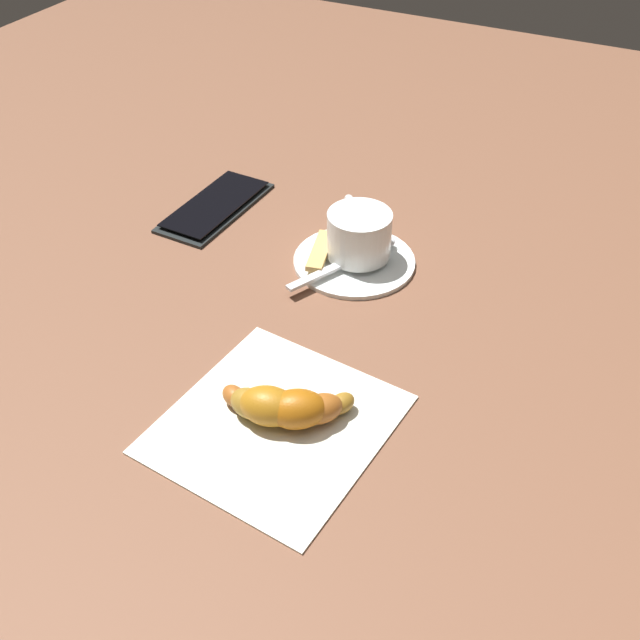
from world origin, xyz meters
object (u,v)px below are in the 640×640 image
at_px(espresso_cup, 359,233).
at_px(cell_phone, 215,206).
at_px(saucer, 354,259).
at_px(napkin, 276,423).
at_px(croissant, 285,407).
at_px(teaspoon, 360,255).
at_px(sugar_packet, 320,251).

distance_m(espresso_cup, cell_phone, 0.19).
xyz_separation_m(saucer, cell_phone, (-0.03, -0.19, -0.00)).
distance_m(napkin, croissant, 0.02).
bearing_deg(saucer, napkin, 9.14).
relative_size(saucer, croissant, 1.15).
bearing_deg(croissant, teaspoon, -170.80).
xyz_separation_m(teaspoon, cell_phone, (-0.03, -0.19, -0.01)).
bearing_deg(teaspoon, espresso_cup, -139.33).
height_order(saucer, teaspoon, teaspoon).
height_order(napkin, croissant, croissant).
bearing_deg(saucer, croissant, 10.76).
bearing_deg(croissant, cell_phone, -137.60).
relative_size(saucer, napkin, 0.71).
height_order(saucer, sugar_packet, sugar_packet).
relative_size(espresso_cup, napkin, 0.46).
xyz_separation_m(saucer, espresso_cup, (-0.01, 0.00, 0.03)).
bearing_deg(espresso_cup, croissant, 10.20).
bearing_deg(napkin, teaspoon, -172.40).
height_order(teaspoon, napkin, teaspoon).
relative_size(teaspoon, sugar_packet, 1.89).
relative_size(saucer, cell_phone, 0.83).
distance_m(espresso_cup, napkin, 0.25).
bearing_deg(sugar_packet, cell_phone, -118.11).
bearing_deg(napkin, croissant, 136.21).
height_order(sugar_packet, napkin, sugar_packet).
xyz_separation_m(teaspoon, sugar_packet, (0.01, -0.04, 0.00)).
height_order(sugar_packet, cell_phone, sugar_packet).
distance_m(teaspoon, napkin, 0.24).
relative_size(teaspoon, croissant, 1.19).
bearing_deg(teaspoon, cell_phone, -97.40).
height_order(saucer, espresso_cup, espresso_cup).
relative_size(espresso_cup, sugar_packet, 1.19).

